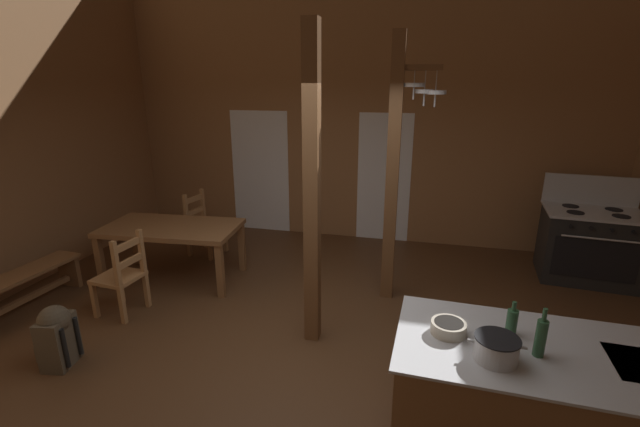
{
  "coord_description": "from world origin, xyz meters",
  "views": [
    {
      "loc": [
        0.98,
        -3.25,
        2.52
      ],
      "look_at": [
        -0.02,
        0.81,
        1.21
      ],
      "focal_mm": 23.95,
      "sensor_mm": 36.0,
      "label": 1
    }
  ],
  "objects_px": {
    "dining_table": "(172,232)",
    "backpack": "(57,334)",
    "kitchen_island": "(559,411)",
    "ladderback_chair_near_window": "(203,225)",
    "stockpot_on_counter": "(496,349)",
    "bottle_short_on_counter": "(541,337)",
    "ladderback_chair_by_post": "(122,276)",
    "bench_along_left_wall": "(20,286)",
    "stove_range": "(588,244)",
    "bottle_tall_on_counter": "(512,321)",
    "mixing_bowl_on_counter": "(448,328)"
  },
  "relations": [
    {
      "from": "ladderback_chair_near_window",
      "to": "mixing_bowl_on_counter",
      "type": "relative_size",
      "value": 4.03
    },
    {
      "from": "ladderback_chair_near_window",
      "to": "ladderback_chair_by_post",
      "type": "distance_m",
      "value": 1.81
    },
    {
      "from": "bench_along_left_wall",
      "to": "stockpot_on_counter",
      "type": "relative_size",
      "value": 4.21
    },
    {
      "from": "kitchen_island",
      "to": "stove_range",
      "type": "height_order",
      "value": "stove_range"
    },
    {
      "from": "ladderback_chair_near_window",
      "to": "bench_along_left_wall",
      "type": "xyz_separation_m",
      "value": [
        -1.19,
        -2.04,
        -0.15
      ]
    },
    {
      "from": "kitchen_island",
      "to": "dining_table",
      "type": "bearing_deg",
      "value": 154.27
    },
    {
      "from": "ladderback_chair_by_post",
      "to": "bottle_short_on_counter",
      "type": "xyz_separation_m",
      "value": [
        3.93,
        -1.11,
        0.56
      ]
    },
    {
      "from": "ladderback_chair_by_post",
      "to": "bench_along_left_wall",
      "type": "relative_size",
      "value": 0.66
    },
    {
      "from": "dining_table",
      "to": "bottle_tall_on_counter",
      "type": "bearing_deg",
      "value": -26.0
    },
    {
      "from": "backpack",
      "to": "kitchen_island",
      "type": "bearing_deg",
      "value": -1.39
    },
    {
      "from": "ladderback_chair_near_window",
      "to": "mixing_bowl_on_counter",
      "type": "xyz_separation_m",
      "value": [
        3.38,
        -2.8,
        0.47
      ]
    },
    {
      "from": "ladderback_chair_near_window",
      "to": "ladderback_chair_by_post",
      "type": "relative_size",
      "value": 1.0
    },
    {
      "from": "bottle_short_on_counter",
      "to": "bottle_tall_on_counter",
      "type": "bearing_deg",
      "value": 121.27
    },
    {
      "from": "ladderback_chair_near_window",
      "to": "stove_range",
      "type": "bearing_deg",
      "value": 4.55
    },
    {
      "from": "backpack",
      "to": "bottle_tall_on_counter",
      "type": "xyz_separation_m",
      "value": [
        3.78,
        0.04,
        0.66
      ]
    },
    {
      "from": "bottle_short_on_counter",
      "to": "mixing_bowl_on_counter",
      "type": "bearing_deg",
      "value": 167.27
    },
    {
      "from": "stove_range",
      "to": "bottle_short_on_counter",
      "type": "relative_size",
      "value": 4.03
    },
    {
      "from": "ladderback_chair_near_window",
      "to": "stockpot_on_counter",
      "type": "distance_m",
      "value": 4.77
    },
    {
      "from": "ladderback_chair_by_post",
      "to": "backpack",
      "type": "height_order",
      "value": "ladderback_chair_by_post"
    },
    {
      "from": "stockpot_on_counter",
      "to": "stove_range",
      "type": "bearing_deg",
      "value": 64.44
    },
    {
      "from": "stockpot_on_counter",
      "to": "mixing_bowl_on_counter",
      "type": "xyz_separation_m",
      "value": [
        -0.27,
        0.23,
        -0.03
      ]
    },
    {
      "from": "stove_range",
      "to": "bottle_short_on_counter",
      "type": "bearing_deg",
      "value": -112.5
    },
    {
      "from": "kitchen_island",
      "to": "stockpot_on_counter",
      "type": "bearing_deg",
      "value": -159.83
    },
    {
      "from": "dining_table",
      "to": "backpack",
      "type": "distance_m",
      "value": 1.9
    },
    {
      "from": "ladderback_chair_by_post",
      "to": "bottle_tall_on_counter",
      "type": "height_order",
      "value": "bottle_tall_on_counter"
    },
    {
      "from": "stove_range",
      "to": "bottle_tall_on_counter",
      "type": "distance_m",
      "value": 3.51
    },
    {
      "from": "ladderback_chair_by_post",
      "to": "stockpot_on_counter",
      "type": "distance_m",
      "value": 3.89
    },
    {
      "from": "bench_along_left_wall",
      "to": "ladderback_chair_by_post",
      "type": "bearing_deg",
      "value": 10.96
    },
    {
      "from": "stockpot_on_counter",
      "to": "bottle_tall_on_counter",
      "type": "xyz_separation_m",
      "value": [
        0.14,
        0.31,
        0.02
      ]
    },
    {
      "from": "dining_table",
      "to": "bottle_tall_on_counter",
      "type": "distance_m",
      "value": 4.18
    },
    {
      "from": "stockpot_on_counter",
      "to": "bottle_short_on_counter",
      "type": "distance_m",
      "value": 0.29
    },
    {
      "from": "mixing_bowl_on_counter",
      "to": "dining_table",
      "type": "bearing_deg",
      "value": 150.16
    },
    {
      "from": "stove_range",
      "to": "backpack",
      "type": "height_order",
      "value": "stove_range"
    },
    {
      "from": "bench_along_left_wall",
      "to": "ladderback_chair_near_window",
      "type": "bearing_deg",
      "value": 59.6
    },
    {
      "from": "backpack",
      "to": "mixing_bowl_on_counter",
      "type": "height_order",
      "value": "mixing_bowl_on_counter"
    },
    {
      "from": "backpack",
      "to": "dining_table",
      "type": "bearing_deg",
      "value": 88.88
    },
    {
      "from": "bench_along_left_wall",
      "to": "bottle_short_on_counter",
      "type": "bearing_deg",
      "value": -9.81
    },
    {
      "from": "bottle_tall_on_counter",
      "to": "dining_table",
      "type": "bearing_deg",
      "value": 154.0
    },
    {
      "from": "ladderback_chair_by_post",
      "to": "bench_along_left_wall",
      "type": "xyz_separation_m",
      "value": [
        -1.18,
        -0.23,
        -0.15
      ]
    },
    {
      "from": "mixing_bowl_on_counter",
      "to": "bottle_tall_on_counter",
      "type": "distance_m",
      "value": 0.42
    },
    {
      "from": "ladderback_chair_near_window",
      "to": "ladderback_chair_by_post",
      "type": "height_order",
      "value": "same"
    },
    {
      "from": "kitchen_island",
      "to": "dining_table",
      "type": "height_order",
      "value": "kitchen_island"
    },
    {
      "from": "kitchen_island",
      "to": "mixing_bowl_on_counter",
      "type": "height_order",
      "value": "mixing_bowl_on_counter"
    },
    {
      "from": "stove_range",
      "to": "stockpot_on_counter",
      "type": "xyz_separation_m",
      "value": [
        -1.65,
        -3.45,
        0.48
      ]
    },
    {
      "from": "backpack",
      "to": "bottle_short_on_counter",
      "type": "bearing_deg",
      "value": -2.47
    },
    {
      "from": "dining_table",
      "to": "bottle_short_on_counter",
      "type": "bearing_deg",
      "value": -27.73
    },
    {
      "from": "bottle_tall_on_counter",
      "to": "stockpot_on_counter",
      "type": "bearing_deg",
      "value": -113.69
    },
    {
      "from": "kitchen_island",
      "to": "stove_range",
      "type": "distance_m",
      "value": 3.48
    },
    {
      "from": "ladderback_chair_by_post",
      "to": "bench_along_left_wall",
      "type": "distance_m",
      "value": 1.22
    },
    {
      "from": "mixing_bowl_on_counter",
      "to": "stove_range",
      "type": "bearing_deg",
      "value": 59.23
    }
  ]
}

